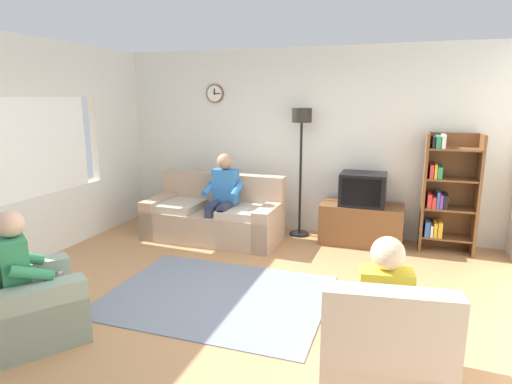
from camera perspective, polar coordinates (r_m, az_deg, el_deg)
name	(u,v)px	position (r m, az deg, el deg)	size (l,w,h in m)	color
ground_plane	(240,304)	(4.42, -2.09, -14.49)	(12.00, 12.00, 0.00)	#B27F51
back_wall_assembly	(303,141)	(6.53, 6.19, 6.62)	(6.20, 0.17, 2.70)	silver
left_wall_assembly	(5,156)	(5.70, -30.07, 4.07)	(0.12, 5.80, 2.70)	silver
couch	(214,217)	(6.25, -5.50, -3.31)	(1.91, 0.90, 0.90)	tan
tv_stand	(361,224)	(6.19, 13.65, -4.09)	(1.10, 0.56, 0.56)	brown
tv	(363,189)	(6.05, 13.87, 0.38)	(0.60, 0.49, 0.44)	black
bookshelf	(446,193)	(6.15, 23.65, -0.14)	(0.68, 0.36, 1.55)	brown
floor_lamp	(301,137)	(6.21, 5.97, 7.25)	(0.28, 0.28, 1.85)	black
armchair_near_window	(20,307)	(4.22, -28.63, -13.13)	(1.16, 1.18, 0.90)	gray
armchair_near_bookshelf	(381,353)	(3.26, 16.11, -19.71)	(0.91, 0.98, 0.90)	#BCAD99
area_rug	(217,296)	(4.59, -5.16, -13.42)	(2.20, 1.70, 0.01)	slate
person_on_couch	(223,193)	(5.99, -4.42, -0.19)	(0.51, 0.54, 1.24)	#3372B2
person_in_left_armchair	(27,269)	(4.11, -27.84, -8.95)	(0.62, 0.64, 1.12)	#338C59
person_in_right_armchair	(383,305)	(3.19, 16.31, -14.05)	(0.55, 0.57, 1.12)	yellow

